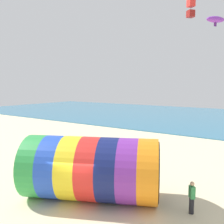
% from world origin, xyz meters
% --- Properties ---
extents(ground_plane, '(120.00, 120.00, 0.00)m').
position_xyz_m(ground_plane, '(0.00, 0.00, 0.00)').
color(ground_plane, beige).
extents(giant_inflatable_tube, '(8.02, 6.26, 3.48)m').
position_xyz_m(giant_inflatable_tube, '(0.04, 1.01, 1.74)').
color(giant_inflatable_tube, green).
rests_on(giant_inflatable_tube, ground).
extents(kite_handler, '(0.40, 0.42, 1.63)m').
position_xyz_m(kite_handler, '(5.09, 2.57, 0.83)').
color(kite_handler, black).
rests_on(kite_handler, ground).
extents(kite_red_box, '(0.86, 0.86, 1.76)m').
position_xyz_m(kite_red_box, '(0.50, 15.61, 13.66)').
color(kite_red_box, red).
extents(kite_purple_parafoil, '(1.11, 1.16, 0.60)m').
position_xyz_m(kite_purple_parafoil, '(4.84, 6.85, 10.19)').
color(kite_purple_parafoil, purple).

